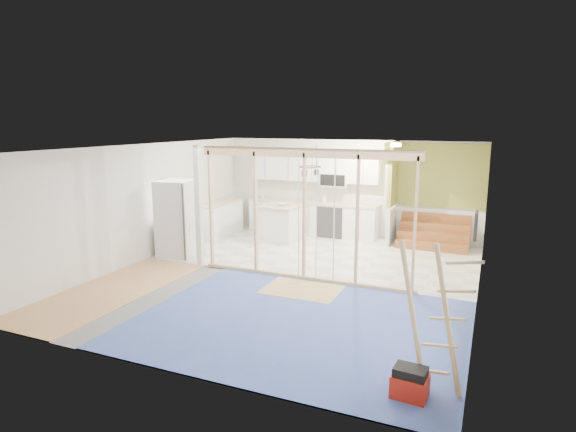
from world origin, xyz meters
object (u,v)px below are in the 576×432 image
at_px(fridge, 177,219).
at_px(island, 281,223).
at_px(toolbox, 410,384).
at_px(ladder, 435,318).

bearing_deg(fridge, island, 43.25).
height_order(toolbox, ladder, ladder).
height_order(fridge, toolbox, fridge).
bearing_deg(toolbox, ladder, 57.30).
xyz_separation_m(fridge, toolbox, (5.94, -3.85, -0.70)).
height_order(fridge, island, fridge).
bearing_deg(island, ladder, -49.69).
distance_m(island, ladder, 7.39).
bearing_deg(fridge, ladder, -41.31).
height_order(island, toolbox, island).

